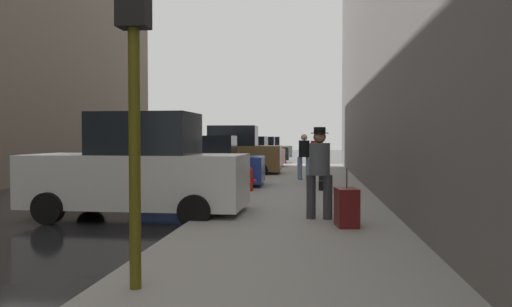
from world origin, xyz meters
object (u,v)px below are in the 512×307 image
parked_white_van (139,170)px  parked_dark_green_sedan (258,151)px  pedestrian_in_red_jacket (317,156)px  duffel_bag (324,185)px  traffic_light (134,37)px  parked_red_hatchback (246,154)px  parked_silver_sedan (265,149)px  parked_bronze_suv (230,153)px  rolling_suitcase (347,207)px  parked_blue_sedan (201,164)px  pedestrian_with_beanie (320,168)px  pedestrian_in_jeans (304,154)px  fire_hydrant (249,179)px

parked_white_van → parked_dark_green_sedan: bearing=90.0°
pedestrian_in_red_jacket → parked_white_van: bearing=-120.1°
pedestrian_in_red_jacket → duffel_bag: pedestrian_in_red_jacket is taller
parked_white_van → traffic_light: size_ratio=1.29×
parked_red_hatchback → parked_silver_sedan: bearing=90.0°
parked_red_hatchback → pedestrian_in_red_jacket: size_ratio=2.50×
parked_bronze_suv → parked_dark_green_sedan: size_ratio=1.09×
parked_white_van → rolling_suitcase: 4.50m
parked_blue_sedan → parked_silver_sedan: (-0.00, 21.70, 0.00)m
parked_blue_sedan → parked_silver_sedan: bearing=90.0°
parked_red_hatchback → parked_white_van: bearing=-90.0°
pedestrian_with_beanie → parked_bronze_suv: bearing=107.5°
parked_red_hatchback → traffic_light: size_ratio=1.19×
pedestrian_in_red_jacket → rolling_suitcase: size_ratio=1.64×
pedestrian_in_jeans → duffel_bag: bearing=-79.6°
parked_silver_sedan → pedestrian_in_red_jacket: 21.38m
parked_blue_sedan → duffel_bag: (4.00, -1.01, -0.56)m
parked_dark_green_sedan → duffel_bag: parked_dark_green_sedan is taller
parked_bronze_suv → duffel_bag: (4.00, -6.66, -0.74)m
pedestrian_in_jeans → parked_bronze_suv: bearing=138.2°
parked_blue_sedan → pedestrian_in_jeans: bearing=38.7°
parked_white_van → parked_blue_sedan: parked_white_van is taller
pedestrian_in_red_jacket → rolling_suitcase: (0.48, -7.85, -0.61)m
parked_blue_sedan → fire_hydrant: 2.42m
parked_bronze_suv → parked_red_hatchback: 5.41m
fire_hydrant → duffel_bag: (2.20, 0.56, -0.21)m
parked_red_hatchback → fire_hydrant: 12.76m
fire_hydrant → pedestrian_in_red_jacket: size_ratio=0.41×
fire_hydrant → pedestrian_with_beanie: bearing=-67.6°
parked_bronze_suv → parked_dark_green_sedan: 11.04m
parked_white_van → parked_red_hatchback: (0.00, 16.95, -0.18)m
parked_bronze_suv → duffel_bag: 7.81m
parked_bronze_suv → parked_silver_sedan: parked_bronze_suv is taller
pedestrian_in_jeans → duffel_bag: pedestrian_in_jeans is taller
duffel_bag → parked_silver_sedan: bearing=100.0°
parked_dark_green_sedan → traffic_light: traffic_light is taller
parked_blue_sedan → parked_white_van: bearing=-90.0°
pedestrian_with_beanie → rolling_suitcase: bearing=-58.8°
traffic_light → pedestrian_in_jeans: bearing=83.9°
pedestrian_with_beanie → parked_dark_green_sedan: bearing=99.4°
parked_red_hatchback → pedestrian_in_red_jacket: (3.79, -10.41, 0.26)m
parked_white_van → rolling_suitcase: bearing=-17.0°
parked_dark_green_sedan → pedestrian_in_red_jacket: pedestrian_in_red_jacket is taller
parked_white_van → parked_bronze_suv: size_ratio=1.00×
pedestrian_in_jeans → rolling_suitcase: (0.95, -9.87, -0.61)m
parked_white_van → parked_blue_sedan: 5.90m
parked_dark_green_sedan → rolling_suitcase: size_ratio=4.09×
parked_silver_sedan → pedestrian_with_beanie: bearing=-82.3°
parked_blue_sedan → fire_hydrant: parked_blue_sedan is taller
parked_silver_sedan → duffel_bag: bearing=-80.0°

